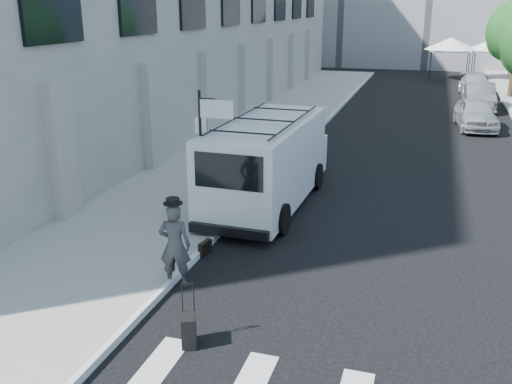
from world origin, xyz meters
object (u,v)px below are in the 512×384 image
Objects in this scene: suitcase at (189,330)px; parked_car_a at (476,114)px; parked_car_b at (479,96)px; parked_car_c at (475,86)px; businessman at (175,245)px; cargo_van at (268,162)px; briefcase at (205,248)px.

suitcase is 21.57m from parked_car_a.
parked_car_b reaches higher than parked_car_c.
businessman is 0.27× the size of cargo_van.
businessman is at bearing -107.25° from parked_car_b.
cargo_van is at bearing -122.09° from parked_car_a.
briefcase is at bearing -108.02° from parked_car_c.
briefcase is at bearing -101.03° from businessman.
parked_car_c is (6.30, 31.52, 0.37)m from suitcase.
businessman reaches higher than parked_car_c.
businessman is 2.37m from suitcase.
parked_car_c is (7.45, 27.92, 0.49)m from briefcase.
briefcase is 3.78m from suitcase.
cargo_van reaches higher than parked_car_a.
suitcase reaches higher than briefcase.
briefcase is at bearing -108.36° from parked_car_b.
cargo_van is 24.95m from parked_car_c.
briefcase is (0.00, 1.62, -0.75)m from businessman.
parked_car_a is at bearing -121.19° from businessman.
parked_car_a is (6.90, 18.80, -0.20)m from businessman.
parked_car_c is at bearing 88.84° from parked_car_b.
businessman reaches higher than suitcase.
parked_car_c is at bearing 56.50° from suitcase.
cargo_van is 14.72m from parked_car_a.
parked_car_b is (0.49, 5.72, 0.01)m from parked_car_a.
cargo_van reaches higher than parked_car_c.
parked_car_a is 5.74m from parked_car_b.
cargo_van is (0.41, 3.99, 1.12)m from briefcase.
parked_car_b is (6.24, 26.50, 0.43)m from suitcase.
parked_car_c reaches higher than briefcase.
briefcase is 4.17m from cargo_van.
cargo_van is (0.41, 5.61, 0.37)m from businessman.
parked_car_a is (5.75, 20.78, 0.42)m from suitcase.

